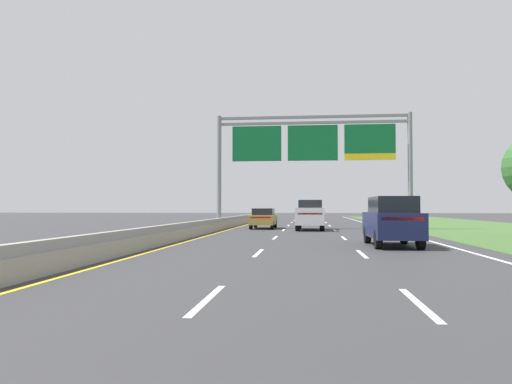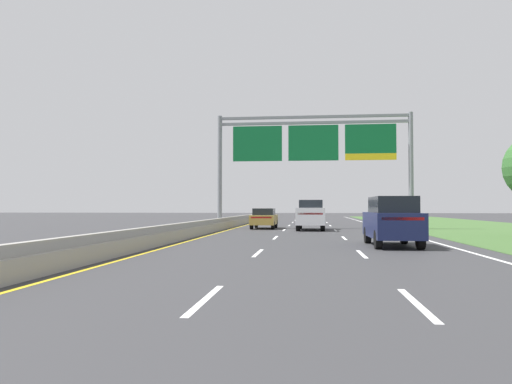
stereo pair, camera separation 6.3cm
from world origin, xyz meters
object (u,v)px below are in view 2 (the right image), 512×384
overhead_sign_gantry (313,147)px  car_navy_right_lane_suv (392,220)px  pickup_truck_white (311,215)px  car_grey_centre_lane_sedan (308,215)px  car_gold_left_lane_sedan (264,218)px

overhead_sign_gantry → car_navy_right_lane_suv: overhead_sign_gantry is taller
overhead_sign_gantry → car_navy_right_lane_suv: bearing=-79.0°
overhead_sign_gantry → pickup_truck_white: overhead_sign_gantry is taller
pickup_truck_white → overhead_sign_gantry: bearing=-5.8°
car_grey_centre_lane_sedan → car_gold_left_lane_sedan: (-3.39, -13.11, 0.00)m
car_grey_centre_lane_sedan → car_navy_right_lane_suv: 29.89m
car_grey_centre_lane_sedan → car_gold_left_lane_sedan: same height
overhead_sign_gantry → pickup_truck_white: (-0.21, -1.83, -5.22)m
overhead_sign_gantry → car_grey_centre_lane_sedan: 14.25m
pickup_truck_white → car_grey_centre_lane_sedan: 14.98m
pickup_truck_white → car_navy_right_lane_suv: size_ratio=1.15×
overhead_sign_gantry → car_grey_centre_lane_sedan: (-0.43, 13.14, -5.48)m
pickup_truck_white → car_grey_centre_lane_sedan: bearing=1.7°
overhead_sign_gantry → pickup_truck_white: size_ratio=2.77×
overhead_sign_gantry → pickup_truck_white: 5.54m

